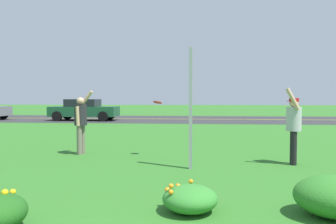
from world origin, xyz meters
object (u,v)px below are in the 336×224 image
at_px(person_thrower_dark_shirt, 81,120).
at_px(sign_post_near_path, 191,108).
at_px(person_catcher_red_cap_gray_shirt, 294,124).
at_px(frisbee_red, 158,102).
at_px(car_dark_green_center_left, 84,110).

bearing_deg(person_thrower_dark_shirt, sign_post_near_path, -28.27).
height_order(person_catcher_red_cap_gray_shirt, frisbee_red, person_catcher_red_cap_gray_shirt).
relative_size(person_thrower_dark_shirt, car_dark_green_center_left, 0.39).
distance_m(sign_post_near_path, frisbee_red, 1.76).
distance_m(person_catcher_red_cap_gray_shirt, frisbee_red, 3.41).
relative_size(person_thrower_dark_shirt, frisbee_red, 7.34).
distance_m(person_thrower_dark_shirt, car_dark_green_center_left, 14.15).
height_order(sign_post_near_path, person_catcher_red_cap_gray_shirt, sign_post_near_path).
bearing_deg(frisbee_red, person_catcher_red_cap_gray_shirt, -13.85).
xyz_separation_m(sign_post_near_path, car_dark_green_center_left, (-7.60, 15.03, -0.58)).
relative_size(person_thrower_dark_shirt, person_catcher_red_cap_gray_shirt, 0.99).
xyz_separation_m(person_thrower_dark_shirt, person_catcher_red_cap_gray_shirt, (5.42, -0.94, 0.01)).
bearing_deg(person_catcher_red_cap_gray_shirt, person_thrower_dark_shirt, 170.18).
relative_size(sign_post_near_path, car_dark_green_center_left, 0.59).
bearing_deg(car_dark_green_center_left, person_thrower_dark_shirt, -71.20).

